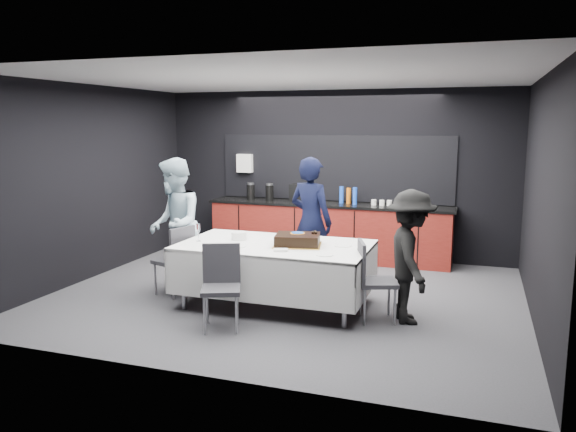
% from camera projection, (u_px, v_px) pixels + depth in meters
% --- Properties ---
extents(ground, '(6.00, 6.00, 0.00)m').
position_uv_depth(ground, '(286.00, 296.00, 7.40)').
color(ground, '#414146').
rests_on(ground, ground).
extents(room_shell, '(6.04, 5.04, 2.82)m').
position_uv_depth(room_shell, '(285.00, 154.00, 7.10)').
color(room_shell, white).
rests_on(room_shell, ground).
extents(kitchenette, '(4.10, 0.64, 2.05)m').
position_uv_depth(kitchenette, '(328.00, 226.00, 9.39)').
color(kitchenette, maroon).
rests_on(kitchenette, ground).
extents(party_table, '(2.32, 1.32, 0.78)m').
position_uv_depth(party_table, '(275.00, 255.00, 6.92)').
color(party_table, '#99999E').
rests_on(party_table, ground).
extents(cake_assembly, '(0.65, 0.57, 0.18)m').
position_uv_depth(cake_assembly, '(298.00, 240.00, 6.80)').
color(cake_assembly, gold).
rests_on(cake_assembly, party_table).
extents(plate_stack, '(0.20, 0.20, 0.10)m').
position_uv_depth(plate_stack, '(239.00, 236.00, 7.14)').
color(plate_stack, white).
rests_on(plate_stack, party_table).
extents(loose_plate_near, '(0.18, 0.18, 0.01)m').
position_uv_depth(loose_plate_near, '(239.00, 246.00, 6.75)').
color(loose_plate_near, white).
rests_on(loose_plate_near, party_table).
extents(loose_plate_right_a, '(0.21, 0.21, 0.01)m').
position_uv_depth(loose_plate_right_a, '(343.00, 246.00, 6.79)').
color(loose_plate_right_a, white).
rests_on(loose_plate_right_a, party_table).
extents(loose_plate_right_b, '(0.20, 0.20, 0.01)m').
position_uv_depth(loose_plate_right_b, '(325.00, 255.00, 6.31)').
color(loose_plate_right_b, white).
rests_on(loose_plate_right_b, party_table).
extents(loose_plate_far, '(0.18, 0.18, 0.01)m').
position_uv_depth(loose_plate_far, '(280.00, 239.00, 7.20)').
color(loose_plate_far, white).
rests_on(loose_plate_far, party_table).
extents(fork_pile, '(0.19, 0.15, 0.03)m').
position_uv_depth(fork_pile, '(281.00, 250.00, 6.50)').
color(fork_pile, white).
rests_on(fork_pile, party_table).
extents(champagne_flute, '(0.06, 0.06, 0.22)m').
position_uv_depth(champagne_flute, '(198.00, 229.00, 7.03)').
color(champagne_flute, white).
rests_on(champagne_flute, party_table).
extents(chair_left, '(0.53, 0.53, 0.92)m').
position_uv_depth(chair_left, '(177.00, 256.00, 7.33)').
color(chair_left, '#323237').
rests_on(chair_left, ground).
extents(chair_right, '(0.54, 0.54, 0.92)m').
position_uv_depth(chair_right, '(371.00, 275.00, 6.39)').
color(chair_right, '#323237').
rests_on(chair_right, ground).
extents(chair_near, '(0.55, 0.55, 0.92)m').
position_uv_depth(chair_near, '(221.00, 280.00, 6.20)').
color(chair_near, '#323237').
rests_on(chair_near, ground).
extents(person_center, '(0.76, 0.62, 1.80)m').
position_uv_depth(person_center, '(311.00, 222.00, 7.78)').
color(person_center, black).
rests_on(person_center, ground).
extents(person_left, '(1.02, 1.09, 1.80)m').
position_uv_depth(person_left, '(175.00, 225.00, 7.55)').
color(person_left, '#A7C4D2').
rests_on(person_left, ground).
extents(person_right, '(0.85, 1.11, 1.52)m').
position_uv_depth(person_right, '(410.00, 257.00, 6.32)').
color(person_right, black).
rests_on(person_right, ground).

